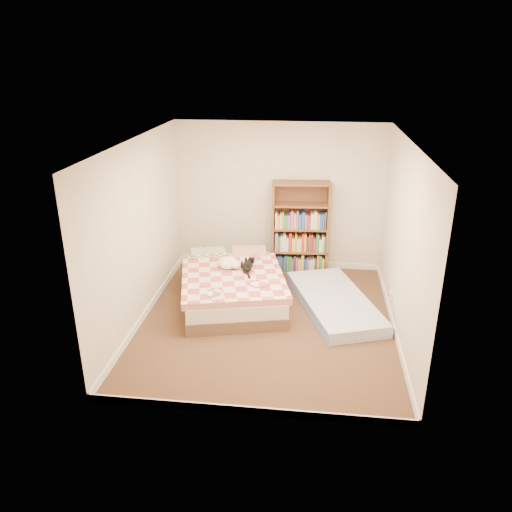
# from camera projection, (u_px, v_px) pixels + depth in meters

# --- Properties ---
(room) EXTENTS (3.51, 4.01, 2.51)m
(room) POSITION_uv_depth(u_px,v_px,m) (268.00, 241.00, 6.60)
(room) COLOR #4C3620
(room) RESTS_ON ground
(bed) EXTENTS (1.84, 2.28, 0.54)m
(bed) POSITION_uv_depth(u_px,v_px,m) (233.00, 285.00, 7.56)
(bed) COLOR brown
(bed) RESTS_ON room
(bookshelf) EXTENTS (0.97, 0.39, 1.58)m
(bookshelf) POSITION_uv_depth(u_px,v_px,m) (300.00, 240.00, 8.43)
(bookshelf) COLOR #512D1B
(bookshelf) RESTS_ON room
(floor_mattress) EXTENTS (1.50, 2.18, 0.18)m
(floor_mattress) POSITION_uv_depth(u_px,v_px,m) (334.00, 302.00, 7.38)
(floor_mattress) COLOR #7288BE
(floor_mattress) RESTS_ON room
(black_cat) EXTENTS (0.23, 0.59, 0.13)m
(black_cat) POSITION_uv_depth(u_px,v_px,m) (248.00, 265.00, 7.51)
(black_cat) COLOR black
(black_cat) RESTS_ON bed
(white_dog) EXTENTS (0.34, 0.36, 0.16)m
(white_dog) POSITION_uv_depth(u_px,v_px,m) (229.00, 263.00, 7.53)
(white_dog) COLOR white
(white_dog) RESTS_ON bed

